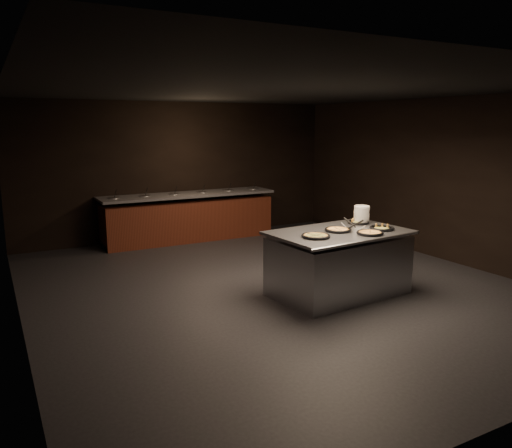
# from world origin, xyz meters

# --- Properties ---
(room) EXTENTS (7.02, 8.02, 2.92)m
(room) POSITION_xyz_m (0.00, 0.00, 1.45)
(room) COLOR black
(room) RESTS_ON ground
(salad_bar) EXTENTS (3.70, 0.83, 1.18)m
(salad_bar) POSITION_xyz_m (0.00, 3.56, 0.44)
(salad_bar) COLOR #602516
(salad_bar) RESTS_ON ground
(serving_counter) EXTENTS (2.03, 1.39, 0.93)m
(serving_counter) POSITION_xyz_m (0.63, -0.74, 0.44)
(serving_counter) COLOR #BABDC2
(serving_counter) RESTS_ON ground
(plate_stack) EXTENTS (0.24, 0.24, 0.25)m
(plate_stack) POSITION_xyz_m (1.35, -0.36, 1.05)
(plate_stack) COLOR silver
(plate_stack) RESTS_ON serving_counter
(pan_veggie_whole) EXTENTS (0.39, 0.39, 0.04)m
(pan_veggie_whole) POSITION_xyz_m (0.10, -0.91, 0.95)
(pan_veggie_whole) COLOR black
(pan_veggie_whole) RESTS_ON serving_counter
(pan_cheese_whole) EXTENTS (0.38, 0.38, 0.04)m
(pan_cheese_whole) POSITION_xyz_m (0.61, -0.73, 0.95)
(pan_cheese_whole) COLOR black
(pan_cheese_whole) RESTS_ON serving_counter
(pan_cheese_slices_a) EXTENTS (0.33, 0.33, 0.04)m
(pan_cheese_slices_a) POSITION_xyz_m (1.24, -0.42, 0.95)
(pan_cheese_slices_a) COLOR black
(pan_cheese_slices_a) RESTS_ON serving_counter
(pan_cheese_slices_b) EXTENTS (0.37, 0.37, 0.04)m
(pan_cheese_slices_b) POSITION_xyz_m (0.87, -1.10, 0.95)
(pan_cheese_slices_b) COLOR black
(pan_cheese_slices_b) RESTS_ON serving_counter
(pan_veggie_slices) EXTENTS (0.36, 0.36, 0.04)m
(pan_veggie_slices) POSITION_xyz_m (1.24, -0.94, 0.95)
(pan_veggie_slices) COLOR black
(pan_veggie_slices) RESTS_ON serving_counter
(server_left) EXTENTS (0.20, 0.31, 0.16)m
(server_left) POSITION_xyz_m (0.81, -0.67, 1.00)
(server_left) COLOR #BABDC2
(server_left) RESTS_ON serving_counter
(server_right) EXTENTS (0.34, 0.23, 0.18)m
(server_right) POSITION_xyz_m (0.83, -0.92, 1.01)
(server_right) COLOR #BABDC2
(server_right) RESTS_ON serving_counter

